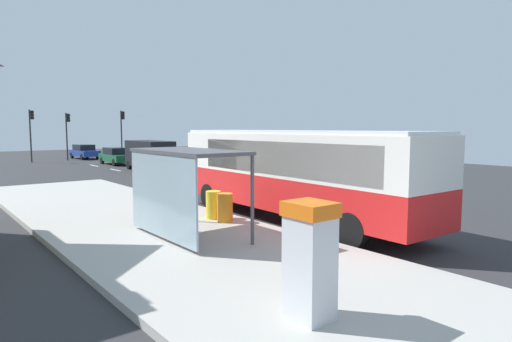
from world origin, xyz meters
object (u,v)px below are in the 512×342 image
recycling_bin_yellow (213,205)px  traffic_light_near_side (122,127)px  bus (293,169)px  traffic_light_far_side (31,127)px  sedan_near (84,151)px  white_van (150,153)px  ticket_machine (310,260)px  bus_shelter (178,171)px  recycling_bin_orange (225,208)px  traffic_light_median (67,129)px  sedan_far (117,156)px

recycling_bin_yellow → traffic_light_near_side: bearing=73.4°
bus → traffic_light_far_side: bearing=92.3°
sedan_near → traffic_light_far_side: traffic_light_far_side is taller
bus → traffic_light_far_side: 34.78m
sedan_near → traffic_light_far_side: (-5.40, -1.80, 2.54)m
white_van → ticket_machine: size_ratio=2.71×
ticket_machine → bus_shelter: 6.21m
recycling_bin_orange → traffic_light_median: (4.60, 34.89, 2.56)m
white_van → traffic_light_median: 15.53m
ticket_machine → bus_shelter: (0.92, 6.07, 0.93)m
recycling_bin_orange → bus_shelter: (-2.21, -0.92, 1.44)m
ticket_machine → bus_shelter: bus_shelter is taller
white_van → recycling_bin_yellow: white_van is taller
sedan_near → sedan_far: (0.00, -9.17, 0.00)m
traffic_light_far_side → traffic_light_median: 3.59m
traffic_light_near_side → bus_shelter: bearing=-109.2°
sedan_near → recycling_bin_orange: size_ratio=4.73×
bus_shelter → traffic_light_far_side: bearing=84.6°
sedan_far → ticket_machine: (-9.63, -33.71, 0.38)m
bus → sedan_near: size_ratio=2.47×
bus → recycling_bin_yellow: (-2.49, 1.33, -1.19)m
ticket_machine → traffic_light_median: traffic_light_median is taller
recycling_bin_yellow → bus: bearing=-28.1°
white_van → sedan_far: 7.17m
sedan_near → recycling_bin_yellow: (-6.50, -35.20, -0.14)m
bus → traffic_light_median: bearing=86.6°
white_van → ticket_machine: bearing=-109.7°
bus → white_van: (3.91, 20.20, -0.50)m
recycling_bin_orange → traffic_light_near_side: traffic_light_near_side is taller
sedan_far → traffic_light_median: size_ratio=0.91×
sedan_near → traffic_light_far_side: 6.23m
bus → sedan_far: 27.66m
bus_shelter → bus: bearing=3.6°
ticket_machine → bus_shelter: bearing=81.4°
white_van → recycling_bin_orange: white_van is taller
traffic_light_median → bus_shelter: size_ratio=1.20×
sedan_near → traffic_light_near_side: traffic_light_near_side is taller
bus → white_van: 20.59m
sedan_near → traffic_light_near_side: size_ratio=0.88×
sedan_near → bus_shelter: size_ratio=1.12×
sedan_near → sedan_far: same height
white_van → traffic_light_near_side: (3.30, 13.72, 2.05)m
sedan_far → recycling_bin_orange: 27.50m
traffic_light_far_side → traffic_light_near_side: bearing=-5.3°
sedan_far → traffic_light_median: 8.73m
sedan_far → recycling_bin_yellow: (-6.50, -26.02, -0.14)m
sedan_near → ticket_machine: (-9.62, -42.89, 0.38)m
white_van → bus_shelter: size_ratio=1.32×
recycling_bin_orange → traffic_light_median: 35.29m
white_van → traffic_light_near_side: traffic_light_near_side is taller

